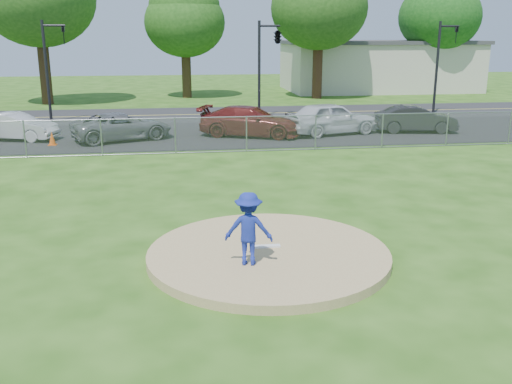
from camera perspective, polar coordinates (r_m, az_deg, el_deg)
The scene contains 19 objects.
ground at distance 22.36m, azimuth -2.86°, elevation 2.97°, with size 120.00×120.00×0.00m, color #234E11.
pitchers_mound at distance 12.82m, azimuth 1.25°, elevation -6.26°, with size 5.40×5.40×0.20m, color tan.
pitching_rubber at distance 12.96m, azimuth 1.11°, elevation -5.44°, with size 0.60×0.15×0.04m, color white.
chain_link_fence at distance 24.17m, azimuth -3.32°, elevation 5.73°, with size 40.00×0.06×1.50m, color gray.
parking_lot at distance 28.72m, azimuth -4.05°, elevation 5.77°, with size 50.00×8.00×0.01m, color black.
street at distance 36.12m, azimuth -4.91°, elevation 7.76°, with size 60.00×7.00×0.01m, color #242427.
commercial_building at distance 52.94m, azimuth 12.09°, elevation 12.28°, with size 16.40×9.40×4.30m.
tree_center at distance 45.78m, azimuth -7.16°, elevation 17.44°, with size 6.16×6.16×9.84m.
tree_far_right at distance 51.68m, azimuth 17.95°, elevation 17.27°, with size 6.72×6.72×10.74m.
traffic_signal_left at distance 34.46m, azimuth -19.89°, elevation 12.15°, with size 1.28×0.20×5.60m.
traffic_signal_center at distance 34.25m, azimuth 1.99°, elevation 15.12°, with size 1.42×2.48×5.60m.
traffic_signal_right at distance 37.45m, azimuth 18.03°, elevation 12.51°, with size 1.28×0.20×5.60m.
pitcher at distance 11.79m, azimuth -0.75°, elevation -3.69°, with size 1.00×0.58×1.55m, color navy.
traffic_cone at distance 27.36m, azimuth -19.72°, elevation 5.08°, with size 0.32×0.32×0.62m, color #EA590C.
parked_car_white at distance 29.30m, azimuth -22.93°, elevation 6.05°, with size 1.35×3.87×1.28m, color silver.
parked_car_gray at distance 27.76m, azimuth -13.25°, elevation 6.41°, with size 2.13×4.63×1.29m, color slate.
parked_car_darkred at distance 28.05m, azimuth -0.56°, elevation 7.08°, with size 2.03×5.00×1.45m, color #5D1917.
parked_car_pearl at distance 28.85m, azimuth 7.51°, elevation 7.34°, with size 1.89×4.70×1.60m, color silver.
parked_car_charcoal at distance 30.35m, azimuth 15.68°, elevation 7.05°, with size 1.41×4.05×1.33m, color black.
Camera 1 is at (-1.93, -11.74, 4.86)m, focal length 40.00 mm.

